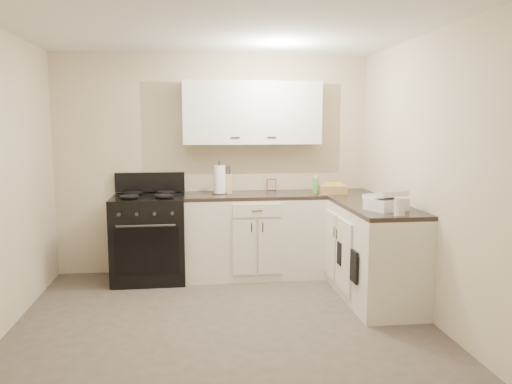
{
  "coord_description": "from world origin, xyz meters",
  "views": [
    {
      "loc": [
        -0.24,
        -4.01,
        1.71
      ],
      "look_at": [
        0.37,
        0.85,
        1.05
      ],
      "focal_mm": 35.0,
      "sensor_mm": 36.0,
      "label": 1
    }
  ],
  "objects": [
    {
      "name": "paper_towel",
      "position": [
        0.05,
        1.53,
        1.1
      ],
      "size": [
        0.17,
        0.17,
        0.32
      ],
      "primitive_type": "cylinder",
      "rotation": [
        0.0,
        0.0,
        -0.32
      ],
      "color": "white",
      "rests_on": "countertop_back"
    },
    {
      "name": "wicker_basket",
      "position": [
        1.31,
        1.38,
        0.99
      ],
      "size": [
        0.3,
        0.21,
        0.1
      ],
      "primitive_type": "cube",
      "rotation": [
        0.0,
        0.0,
        -0.06
      ],
      "color": "tan",
      "rests_on": "countertop_right"
    },
    {
      "name": "picture_frame",
      "position": [
        0.67,
        1.76,
        1.01
      ],
      "size": [
        0.11,
        0.05,
        0.13
      ],
      "primitive_type": "cube",
      "rotation": [
        -0.14,
        0.0,
        -0.17
      ],
      "color": "black",
      "rests_on": "countertop_back"
    },
    {
      "name": "oven_mitt_near",
      "position": [
        1.18,
        0.2,
        0.44
      ],
      "size": [
        0.02,
        0.17,
        0.29
      ],
      "primitive_type": "cube",
      "color": "black",
      "rests_on": "base_cabinets_right"
    },
    {
      "name": "ceiling",
      "position": [
        0.0,
        0.0,
        2.5
      ],
      "size": [
        3.6,
        3.6,
        0.0
      ],
      "primitive_type": "plane",
      "color": "white",
      "rests_on": "wall_back"
    },
    {
      "name": "wall_front",
      "position": [
        0.0,
        -1.8,
        1.25
      ],
      "size": [
        3.6,
        0.0,
        3.6
      ],
      "primitive_type": "plane",
      "rotation": [
        -1.57,
        0.0,
        0.0
      ],
      "color": "beige",
      "rests_on": "ground"
    },
    {
      "name": "upper_cabinets",
      "position": [
        0.43,
        1.65,
        1.84
      ],
      "size": [
        1.55,
        0.3,
        0.7
      ],
      "primitive_type": "cube",
      "color": "silver",
      "rests_on": "wall_back"
    },
    {
      "name": "countertop_back",
      "position": [
        0.43,
        1.5,
        0.92
      ],
      "size": [
        1.55,
        0.6,
        0.04
      ],
      "primitive_type": "cube",
      "color": "black",
      "rests_on": "base_cabinets_back"
    },
    {
      "name": "soap_bottle",
      "position": [
        1.12,
        1.44,
        1.03
      ],
      "size": [
        0.07,
        0.07,
        0.17
      ],
      "primitive_type": "cylinder",
      "rotation": [
        0.0,
        0.0,
        0.15
      ],
      "color": "green",
      "rests_on": "countertop_back"
    },
    {
      "name": "knife_block",
      "position": [
        0.13,
        1.57,
        1.05
      ],
      "size": [
        0.11,
        0.1,
        0.21
      ],
      "primitive_type": "cube",
      "rotation": [
        0.0,
        0.0,
        0.13
      ],
      "color": "tan",
      "rests_on": "countertop_back"
    },
    {
      "name": "floor",
      "position": [
        0.0,
        0.0,
        0.0
      ],
      "size": [
        3.6,
        3.6,
        0.0
      ],
      "primitive_type": "plane",
      "color": "#473F38",
      "rests_on": "ground"
    },
    {
      "name": "wall_right",
      "position": [
        1.8,
        0.0,
        1.25
      ],
      "size": [
        0.0,
        3.6,
        3.6
      ],
      "primitive_type": "plane",
      "rotation": [
        1.57,
        0.0,
        -1.57
      ],
      "color": "beige",
      "rests_on": "ground"
    },
    {
      "name": "stove",
      "position": [
        -0.74,
        1.48,
        0.46
      ],
      "size": [
        0.78,
        0.67,
        0.95
      ],
      "primitive_type": "cube",
      "color": "black",
      "rests_on": "floor"
    },
    {
      "name": "wall_back",
      "position": [
        0.0,
        1.8,
        1.25
      ],
      "size": [
        3.6,
        0.0,
        3.6
      ],
      "primitive_type": "plane",
      "rotation": [
        1.57,
        0.0,
        0.0
      ],
      "color": "beige",
      "rests_on": "ground"
    },
    {
      "name": "glass_jar",
      "position": [
        1.5,
        0.0,
        1.02
      ],
      "size": [
        0.1,
        0.1,
        0.15
      ],
      "primitive_type": "cylinder",
      "rotation": [
        0.0,
        0.0,
        0.12
      ],
      "color": "silver",
      "rests_on": "countertop_right"
    },
    {
      "name": "oven_mitt_far",
      "position": [
        1.18,
        0.65,
        0.45
      ],
      "size": [
        0.02,
        0.13,
        0.23
      ],
      "primitive_type": "cube",
      "color": "black",
      "rests_on": "base_cabinets_right"
    },
    {
      "name": "base_cabinets_right",
      "position": [
        1.5,
        0.85,
        0.45
      ],
      "size": [
        0.6,
        1.9,
        0.9
      ],
      "primitive_type": "cube",
      "color": "silver",
      "rests_on": "floor"
    },
    {
      "name": "base_cabinets_back",
      "position": [
        0.43,
        1.5,
        0.45
      ],
      "size": [
        1.55,
        0.6,
        0.9
      ],
      "primitive_type": "cube",
      "color": "silver",
      "rests_on": "floor"
    },
    {
      "name": "countertop_grill",
      "position": [
        1.49,
        0.27,
        1.0
      ],
      "size": [
        0.38,
        0.37,
        0.11
      ],
      "primitive_type": "cube",
      "rotation": [
        0.0,
        0.0,
        0.36
      ],
      "color": "white",
      "rests_on": "countertop_right"
    },
    {
      "name": "countertop_right",
      "position": [
        1.5,
        0.85,
        0.92
      ],
      "size": [
        0.6,
        1.9,
        0.04
      ],
      "primitive_type": "cube",
      "color": "black",
      "rests_on": "base_cabinets_right"
    }
  ]
}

